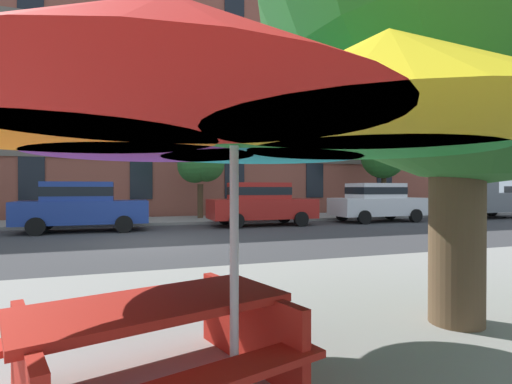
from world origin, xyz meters
The scene contains 11 objects.
ground_plane centered at (0.00, 0.00, 0.00)m, with size 120.00×120.00×0.00m, color #38383A.
sidewalk_far centered at (0.00, 6.80, 0.06)m, with size 56.00×3.60×0.12m, color gray.
apartment_building centered at (0.00, 14.99, 6.40)m, with size 44.01×12.08×12.80m.
sedan_blue centered at (-2.27, 3.70, 0.95)m, with size 4.40×1.98×1.78m.
sedan_red centered at (4.54, 3.70, 0.95)m, with size 4.40×1.98×1.78m.
sedan_white centered at (10.26, 3.70, 0.95)m, with size 4.40×1.98×1.78m.
pickup_gray centered at (16.70, 3.70, 1.03)m, with size 5.10×2.12×2.20m.
street_tree_middle centered at (2.58, 6.93, 2.66)m, with size 2.21×1.96×3.60m.
street_tree_right centered at (12.71, 6.44, 3.64)m, with size 2.95×2.92×5.22m.
patio_umbrella centered at (-0.21, -9.00, 2.09)m, with size 3.91×3.63×2.41m.
picnic_table centered at (-0.69, -8.69, 0.49)m, with size 2.15×1.96×0.77m.
Camera 1 is at (-0.90, -11.47, 1.55)m, focal length 27.28 mm.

